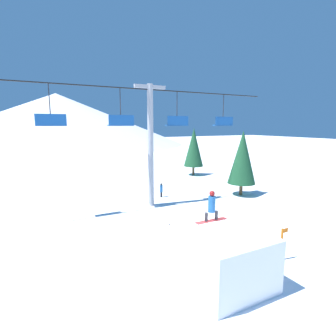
{
  "coord_description": "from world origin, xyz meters",
  "views": [
    {
      "loc": [
        -6.96,
        -8.09,
        6.17
      ],
      "look_at": [
        -0.7,
        4.17,
        3.89
      ],
      "focal_mm": 28.0,
      "sensor_mm": 36.0,
      "label": 1
    }
  ],
  "objects_px": {
    "snow_ramp": "(222,257)",
    "trail_marker": "(282,243)",
    "snowboarder": "(212,206)",
    "pine_tree_near": "(242,157)",
    "distant_skier": "(161,190)"
  },
  "relations": [
    {
      "from": "distant_skier",
      "to": "snowboarder",
      "type": "bearing_deg",
      "value": -104.69
    },
    {
      "from": "trail_marker",
      "to": "snow_ramp",
      "type": "bearing_deg",
      "value": -178.98
    },
    {
      "from": "distant_skier",
      "to": "trail_marker",
      "type": "bearing_deg",
      "value": -88.49
    },
    {
      "from": "pine_tree_near",
      "to": "trail_marker",
      "type": "xyz_separation_m",
      "value": [
        -6.29,
        -9.53,
        -2.55
      ]
    },
    {
      "from": "snowboarder",
      "to": "trail_marker",
      "type": "distance_m",
      "value": 3.89
    },
    {
      "from": "snowboarder",
      "to": "trail_marker",
      "type": "relative_size",
      "value": 1.0
    },
    {
      "from": "snow_ramp",
      "to": "snowboarder",
      "type": "relative_size",
      "value": 2.22
    },
    {
      "from": "snow_ramp",
      "to": "pine_tree_near",
      "type": "height_order",
      "value": "pine_tree_near"
    },
    {
      "from": "snow_ramp",
      "to": "snowboarder",
      "type": "xyz_separation_m",
      "value": [
        0.27,
        1.13,
        1.69
      ]
    },
    {
      "from": "snow_ramp",
      "to": "pine_tree_near",
      "type": "xyz_separation_m",
      "value": [
        9.76,
        9.59,
        2.32
      ]
    },
    {
      "from": "snowboarder",
      "to": "distant_skier",
      "type": "bearing_deg",
      "value": 75.31
    },
    {
      "from": "trail_marker",
      "to": "distant_skier",
      "type": "height_order",
      "value": "trail_marker"
    },
    {
      "from": "snow_ramp",
      "to": "pine_tree_near",
      "type": "relative_size",
      "value": 0.59
    },
    {
      "from": "snowboarder",
      "to": "distant_skier",
      "type": "relative_size",
      "value": 1.24
    },
    {
      "from": "snow_ramp",
      "to": "trail_marker",
      "type": "relative_size",
      "value": 2.21
    }
  ]
}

